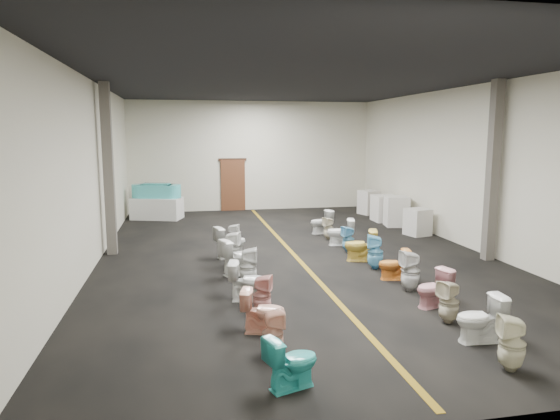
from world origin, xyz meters
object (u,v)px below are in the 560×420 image
Objects in this scene: toilet_right_8 at (348,239)px; toilet_left_9 at (233,237)px; appliance_crate_c at (385,208)px; toilet_right_11 at (321,222)px; toilet_left_8 at (230,242)px; toilet_right_7 at (360,245)px; toilet_left_0 at (292,362)px; toilet_right_4 at (410,271)px; toilet_left_2 at (263,311)px; display_table at (157,208)px; toilet_right_1 at (480,319)px; appliance_crate_b at (396,211)px; toilet_left_4 at (248,281)px; bathtub at (156,191)px; toilet_left_6 at (238,257)px; toilet_right_6 at (375,252)px; toilet_left_7 at (232,249)px; toilet_left_3 at (262,295)px; toilet_right_9 at (340,232)px; toilet_left_5 at (248,267)px; toilet_right_5 at (394,264)px; toilet_left_1 at (273,333)px; toilet_right_0 at (512,344)px; toilet_right_10 at (329,228)px; toilet_right_2 at (449,302)px; toilet_right_3 at (434,288)px; appliance_crate_d at (369,202)px.

toilet_left_9 is at bearing -117.31° from toilet_right_8.
appliance_crate_c reaches higher than toilet_right_11.
toilet_left_8 is 3.33m from toilet_right_7.
toilet_right_4 reaches higher than toilet_left_0.
toilet_right_7 is at bearing -21.23° from toilet_left_2.
toilet_right_7 is (5.32, -7.41, 0.00)m from display_table.
toilet_left_2 is at bearing 164.32° from toilet_left_8.
toilet_left_9 is 0.94× the size of toilet_right_1.
toilet_left_4 is (-6.06, -6.76, -0.14)m from appliance_crate_b.
appliance_crate_b is at bearing 161.70° from toilet_right_7.
bathtub is 1.92× the size of appliance_crate_c.
toilet_right_1 is at bearing -164.44° from toilet_left_6.
toilet_left_2 is 0.87× the size of toilet_right_6.
display_table is 7.56m from toilet_left_7.
display_table is 8.33m from toilet_left_6.
toilet_right_6 is at bearing 21.97° from toilet_right_7.
toilet_left_6 is (-0.12, 2.65, 0.05)m from toilet_left_3.
toilet_left_8 is at bearing -170.52° from toilet_left_9.
appliance_crate_b reaches higher than toilet_right_9.
toilet_right_1 is (3.15, 0.81, 0.02)m from toilet_left_0.
toilet_right_5 is at bearing -84.39° from toilet_left_5.
bathtub is 7.80m from toilet_right_9.
display_table is 9.17m from toilet_left_5.
bathtub is 2.24× the size of toilet_right_7.
toilet_left_5 is at bearing -135.12° from toilet_right_1.
toilet_right_8 reaches higher than toilet_left_0.
toilet_left_1 is at bearing -163.46° from toilet_left_2.
display_table is 2.31× the size of toilet_right_0.
toilet_right_6 is (3.12, 2.50, 0.05)m from toilet_left_3.
toilet_right_6 is 1.72m from toilet_right_8.
toilet_left_0 is at bearing -71.82° from toilet_right_1.
appliance_crate_c reaches higher than toilet_right_5.
display_table is 2.40× the size of toilet_right_1.
toilet_right_1 is (3.22, -1.01, 0.02)m from toilet_left_2.
toilet_left_0 is at bearing -35.51° from toilet_right_10.
toilet_right_10 is (3.02, 8.50, -0.01)m from toilet_left_0.
toilet_left_6 reaches higher than toilet_right_2.
appliance_crate_c is 12.68m from toilet_left_0.
toilet_right_8 is at bearing 162.81° from toilet_right_2.
toilet_right_8 is (-2.90, -4.37, -0.11)m from appliance_crate_c.
bathtub is 13.48m from toilet_left_0.
toilet_right_2 is 7.80m from toilet_right_11.
toilet_right_6 is (-0.07, 2.68, 0.06)m from toilet_right_3.
appliance_crate_d is at bearing 178.24° from toilet_right_6.
toilet_left_7 is 6.91m from toilet_right_0.
toilet_left_5 is at bearing -161.40° from toilet_left_9.
toilet_left_8 is at bearing -63.53° from toilet_right_11.
toilet_right_8 is at bearing -164.68° from toilet_right_7.
toilet_right_6 is (3.32, -0.92, -0.01)m from toilet_left_7.
toilet_right_9 is at bearing -10.13° from toilet_left_3.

